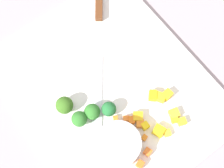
{
  "coord_description": "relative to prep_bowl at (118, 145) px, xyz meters",
  "views": [
    {
      "loc": [
        -0.21,
        0.15,
        0.71
      ],
      "look_at": [
        0.0,
        0.0,
        0.02
      ],
      "focal_mm": 54.44,
      "sensor_mm": 36.0,
      "label": 1
    }
  ],
  "objects": [
    {
      "name": "pepper_dice_1",
      "position": [
        0.03,
        -0.14,
        -0.01
      ],
      "size": [
        0.03,
        0.03,
        0.02
      ],
      "primitive_type": "cube",
      "rotation": [
        0.0,
        0.0,
        0.53
      ],
      "color": "yellow",
      "rests_on": "cutting_board"
    },
    {
      "name": "broccoli_floret_2",
      "position": [
        0.07,
        -0.03,
        -0.0
      ],
      "size": [
        0.03,
        0.03,
        0.04
      ],
      "color": "#96C268",
      "rests_on": "cutting_board"
    },
    {
      "name": "chef_knife",
      "position": [
        0.22,
        -0.11,
        -0.02
      ],
      "size": [
        0.3,
        0.23,
        0.02
      ],
      "rotation": [
        0.0,
        0.0,
        2.51
      ],
      "color": "silver",
      "rests_on": "cutting_board"
    },
    {
      "name": "ground_plane",
      "position": [
        0.12,
        -0.07,
        -0.03
      ],
      "size": [
        4.0,
        4.0,
        0.0
      ],
      "primitive_type": "plane",
      "color": "#9D8D92"
    },
    {
      "name": "carrot_dice_3",
      "position": [
        0.01,
        -0.07,
        -0.02
      ],
      "size": [
        0.02,
        0.02,
        0.02
      ],
      "primitive_type": "cube",
      "rotation": [
        0.0,
        0.0,
        0.93
      ],
      "color": "orange",
      "rests_on": "cutting_board"
    },
    {
      "name": "carrot_dice_0",
      "position": [
        -0.04,
        -0.04,
        -0.02
      ],
      "size": [
        0.02,
        0.02,
        0.01
      ],
      "primitive_type": "cube",
      "rotation": [
        0.0,
        0.0,
        0.33
      ],
      "color": "orange",
      "rests_on": "cutting_board"
    },
    {
      "name": "prep_bowl",
      "position": [
        0.0,
        0.0,
        0.0
      ],
      "size": [
        0.09,
        0.09,
        0.05
      ],
      "primitive_type": "cylinder",
      "color": "#B9B9BB",
      "rests_on": "cutting_board"
    },
    {
      "name": "carrot_dice_6",
      "position": [
        0.05,
        -0.03,
        -0.02
      ],
      "size": [
        0.01,
        0.01,
        0.01
      ],
      "primitive_type": "cube",
      "rotation": [
        0.0,
        0.0,
        2.6
      ],
      "color": "orange",
      "rests_on": "cutting_board"
    },
    {
      "name": "pepper_dice_9",
      "position": [
        -0.02,
        -0.09,
        -0.01
      ],
      "size": [
        0.03,
        0.03,
        0.02
      ],
      "primitive_type": "cube",
      "rotation": [
        0.0,
        0.0,
        1.97
      ],
      "color": "yellow",
      "rests_on": "cutting_board"
    },
    {
      "name": "carrot_dice_1",
      "position": [
        0.03,
        -0.06,
        -0.02
      ],
      "size": [
        0.02,
        0.02,
        0.01
      ],
      "primitive_type": "cube",
      "rotation": [
        0.0,
        0.0,
        1.06
      ],
      "color": "orange",
      "rests_on": "cutting_board"
    },
    {
      "name": "pepper_dice_0",
      "position": [
        -0.04,
        -0.14,
        -0.02
      ],
      "size": [
        0.02,
        0.02,
        0.01
      ],
      "primitive_type": "cube",
      "rotation": [
        0.0,
        0.0,
        1.22
      ],
      "color": "yellow",
      "rests_on": "cutting_board"
    },
    {
      "name": "pepper_dice_4",
      "position": [
        -0.02,
        -0.14,
        -0.02
      ],
      "size": [
        0.02,
        0.02,
        0.01
      ],
      "primitive_type": "cube",
      "rotation": [
        0.0,
        0.0,
        1.27
      ],
      "color": "yellow",
      "rests_on": "cutting_board"
    },
    {
      "name": "broccoli_floret_1",
      "position": [
        0.09,
        0.0,
        -0.0
      ],
      "size": [
        0.03,
        0.03,
        0.04
      ],
      "color": "#93C359",
      "rests_on": "cutting_board"
    },
    {
      "name": "cutting_board",
      "position": [
        0.12,
        -0.07,
        -0.03
      ],
      "size": [
        0.48,
        0.38,
        0.01
      ],
      "primitive_type": "cube",
      "color": "white",
      "rests_on": "ground_plane"
    },
    {
      "name": "broccoli_floret_3",
      "position": [
        0.09,
        0.03,
        -0.0
      ],
      "size": [
        0.03,
        0.03,
        0.04
      ],
      "color": "#88C059",
      "rests_on": "cutting_board"
    },
    {
      "name": "pepper_dice_5",
      "position": [
        0.02,
        -0.07,
        -0.01
      ],
      "size": [
        0.03,
        0.03,
        0.02
      ],
      "primitive_type": "cube",
      "rotation": [
        0.0,
        0.0,
        0.91
      ],
      "color": "yellow",
      "rests_on": "cutting_board"
    },
    {
      "name": "carrot_dice_2",
      "position": [
        -0.05,
        -0.01,
        -0.01
      ],
      "size": [
        0.02,
        0.02,
        0.02
      ],
      "primitive_type": "cube",
      "rotation": [
        0.0,
        0.0,
        1.92
      ],
      "color": "orange",
      "rests_on": "cutting_board"
    },
    {
      "name": "pepper_dice_3",
      "position": [
        -0.03,
        -0.13,
        -0.02
      ],
      "size": [
        0.02,
        0.02,
        0.01
      ],
      "primitive_type": "cube",
      "rotation": [
        0.0,
        0.0,
        2.73
      ],
      "color": "yellow",
      "rests_on": "cutting_board"
    },
    {
      "name": "pepper_dice_7",
      "position": [
        0.04,
        -0.12,
        -0.01
      ],
      "size": [
        0.03,
        0.03,
        0.02
      ],
      "primitive_type": "cube",
      "rotation": [
        0.0,
        0.0,
        2.41
      ],
      "color": "yellow",
      "rests_on": "cutting_board"
    },
    {
      "name": "broccoli_floret_0",
      "position": [
        0.13,
        0.04,
        -0.0
      ],
      "size": [
        0.04,
        0.04,
        0.04
      ],
      "color": "#94C16A",
      "rests_on": "cutting_board"
    },
    {
      "name": "pepper_dice_6",
      "position": [
        0.03,
        -0.15,
        -0.01
      ],
      "size": [
        0.02,
        0.02,
        0.02
      ],
      "primitive_type": "cube",
      "rotation": [
        0.0,
        0.0,
        1.7
      ],
      "color": "yellow",
      "rests_on": "cutting_board"
    },
    {
      "name": "pepper_dice_2",
      "position": [
        -0.04,
        -0.1,
        -0.02
      ],
      "size": [
        0.02,
        0.02,
        0.01
      ],
      "primitive_type": "cube",
      "rotation": [
        0.0,
        0.0,
        2.76
      ],
      "color": "yellow",
      "rests_on": "cutting_board"
    },
    {
      "name": "carrot_dice_4",
      "position": [
        -0.02,
        -0.05,
        -0.02
      ],
      "size": [
        0.01,
        0.01,
        0.01
      ],
      "primitive_type": "cube",
      "rotation": [
        0.0,
        0.0,
        0.31
      ],
      "color": "orange",
      "rests_on": "cutting_board"
    },
    {
      "name": "carrot_dice_5",
      "position": [
        0.04,
        -0.05,
        -0.02
      ],
      "size": [
        0.02,
        0.02,
        0.01
      ],
      "primitive_type": "cube",
      "rotation": [
        0.0,
        0.0,
        2.49
      ],
      "color": "orange",
      "rests_on": "cutting_board"
    },
    {
      "name": "pepper_dice_8",
      "position": [
        0.0,
        -0.07,
        -0.01
      ],
      "size": [
        0.02,
        0.01,
        0.02
      ],
      "primitive_type": "cube",
      "rotation": [
        0.0,
        0.0,
        1.53
      ],
      "color": "yellow",
      "rests_on": "cutting_board"
    }
  ]
}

